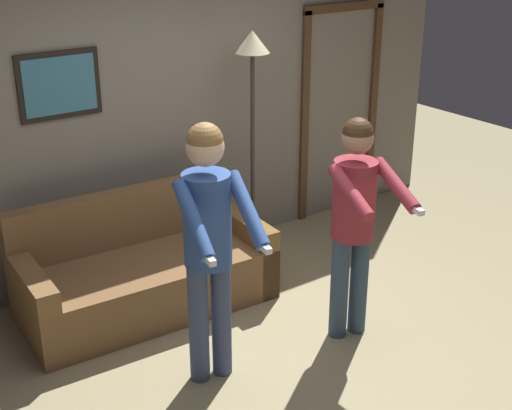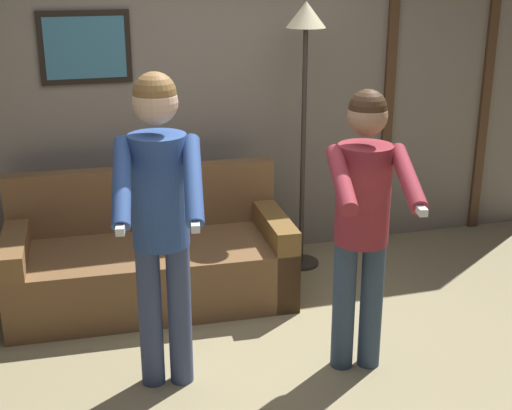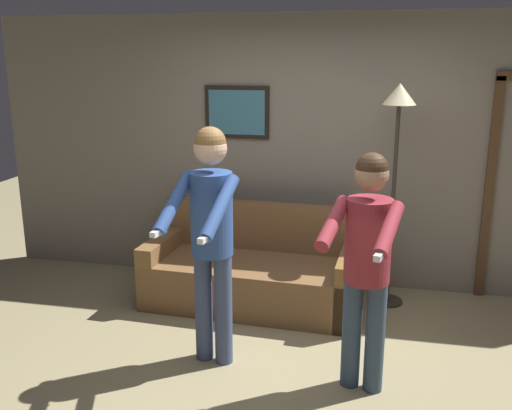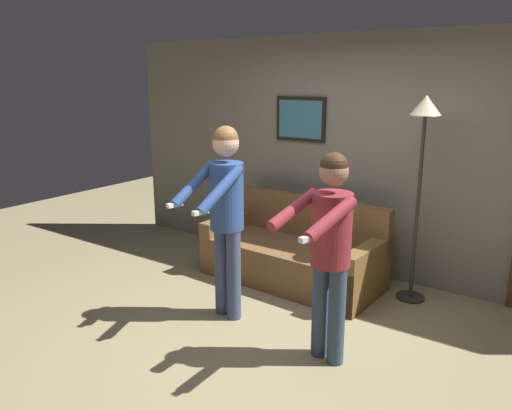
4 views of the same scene
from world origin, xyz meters
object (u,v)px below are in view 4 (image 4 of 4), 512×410
couch (293,255)px  person_standing_left (225,205)px  torchiere_lamp (423,140)px  person_standing_right (330,240)px

couch → person_standing_left: person_standing_left is taller
person_standing_left → torchiere_lamp: bearing=46.3°
couch → person_standing_right: bearing=-50.4°
couch → person_standing_left: size_ratio=1.11×
torchiere_lamp → person_standing_left: (-1.28, -1.34, -0.52)m
torchiere_lamp → couch: bearing=-168.1°
couch → person_standing_left: 1.34m
couch → person_standing_left: (-0.07, -1.08, 0.79)m
couch → torchiere_lamp: bearing=11.9°
couch → person_standing_right: size_ratio=1.19×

